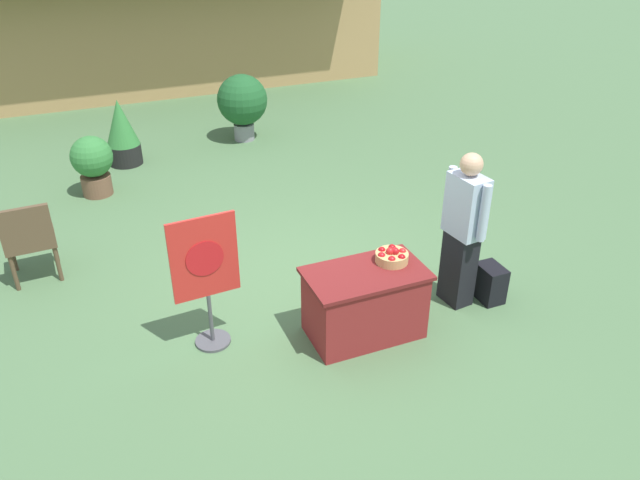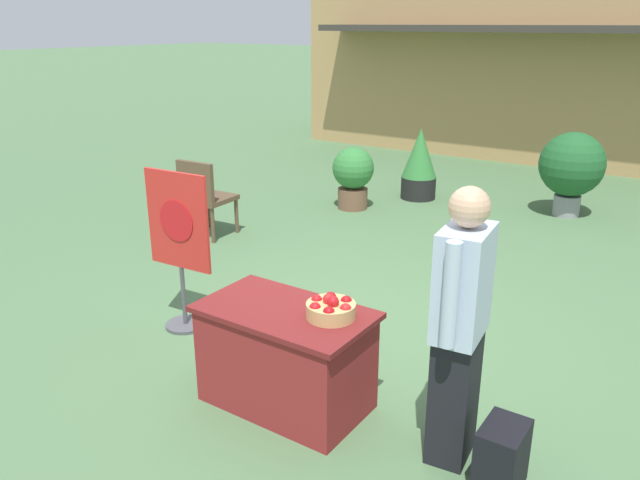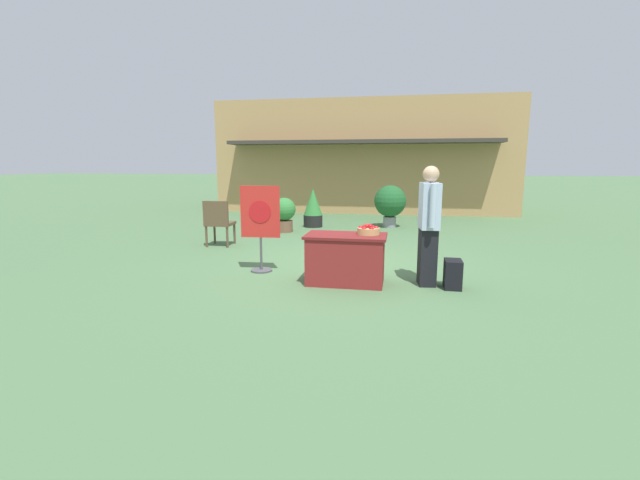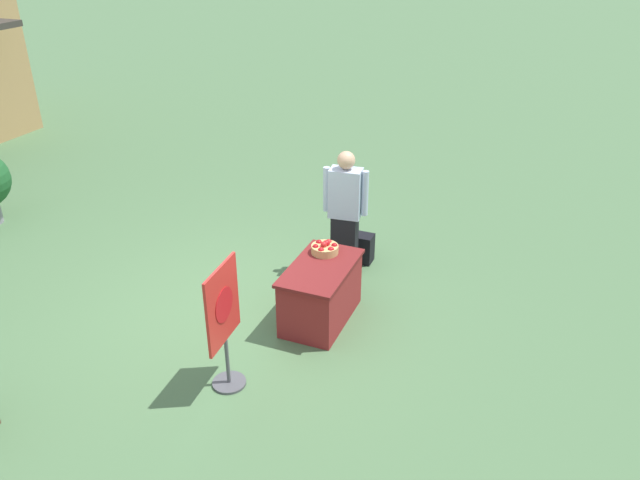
# 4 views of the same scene
# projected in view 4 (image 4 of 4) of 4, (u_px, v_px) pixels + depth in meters

# --- Properties ---
(ground_plane) EXTENTS (120.00, 120.00, 0.00)m
(ground_plane) POSITION_uv_depth(u_px,v_px,m) (237.00, 311.00, 7.85)
(ground_plane) COLOR #4C7047
(display_table) EXTENTS (1.20, 0.70, 0.75)m
(display_table) POSITION_uv_depth(u_px,v_px,m) (321.00, 293.00, 7.53)
(display_table) COLOR maroon
(display_table) RESTS_ON ground_plane
(apple_basket) EXTENTS (0.33, 0.33, 0.16)m
(apple_basket) POSITION_uv_depth(u_px,v_px,m) (325.00, 248.00, 7.62)
(apple_basket) COLOR tan
(apple_basket) RESTS_ON display_table
(person_visitor) EXTENTS (0.31, 0.61, 1.76)m
(person_visitor) POSITION_uv_depth(u_px,v_px,m) (345.00, 212.00, 8.32)
(person_visitor) COLOR black
(person_visitor) RESTS_ON ground_plane
(backpack) EXTENTS (0.24, 0.34, 0.42)m
(backpack) POSITION_uv_depth(u_px,v_px,m) (361.00, 248.00, 8.90)
(backpack) COLOR black
(backpack) RESTS_ON ground_plane
(poster_board) EXTENTS (0.66, 0.36, 1.43)m
(poster_board) POSITION_uv_depth(u_px,v_px,m) (224.00, 321.00, 6.26)
(poster_board) COLOR #4C4C51
(poster_board) RESTS_ON ground_plane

